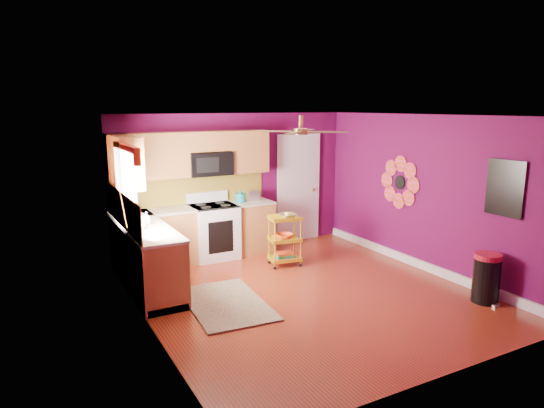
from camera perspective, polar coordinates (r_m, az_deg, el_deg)
ground at (r=7.08m, az=4.05°, el=-10.35°), size 5.00×5.00×0.00m
room_envelope at (r=6.66m, az=4.44°, el=2.85°), size 4.54×5.04×2.52m
lower_cabinets at (r=7.98m, az=-11.27°, el=-4.70°), size 2.81×2.31×0.94m
electric_range at (r=8.54m, az=-6.88°, el=-3.15°), size 0.76×0.66×1.13m
upper_cabinetry at (r=8.09m, az=-11.68°, el=5.36°), size 2.80×2.30×1.26m
left_window at (r=6.78m, az=-16.84°, el=3.43°), size 0.08×1.35×1.08m
panel_door at (r=9.51m, az=3.10°, el=1.76°), size 0.95×0.11×2.15m
right_wall_art at (r=7.85m, az=19.47°, el=2.14°), size 0.04×2.74×1.04m
ceiling_fan at (r=6.75m, az=3.41°, el=8.59°), size 1.01×1.01×0.26m
shag_rug at (r=6.70m, az=-5.44°, el=-11.55°), size 1.09×1.66×0.02m
rolling_cart at (r=8.07m, az=1.56°, el=-4.03°), size 0.56×0.45×0.91m
trash_can at (r=7.24m, az=23.90°, el=-7.97°), size 0.38×0.40×0.68m
teal_kettle at (r=8.65m, az=-3.75°, el=0.77°), size 0.18×0.18×0.21m
toaster at (r=8.79m, az=-2.31°, el=1.00°), size 0.22×0.15×0.18m
soap_bottle_a at (r=7.23m, az=-14.55°, el=-1.63°), size 0.08×0.09×0.19m
soap_bottle_b at (r=7.11m, az=-15.07°, el=-1.98°), size 0.13×0.13×0.16m
counter_dish at (r=7.67m, az=-15.60°, el=-1.43°), size 0.26×0.26×0.06m
counter_cup at (r=6.99m, az=-15.10°, el=-2.49°), size 0.13×0.13×0.10m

